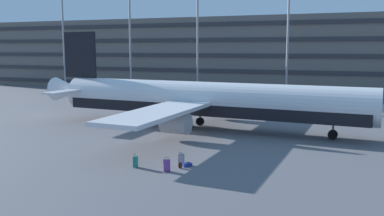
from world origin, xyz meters
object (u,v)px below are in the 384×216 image
suitcase_red (181,159)px  backpack_scuffed (180,165)px  suitcase_black (135,162)px  airliner (203,100)px  suitcase_silver (167,165)px  suitcase_purple (187,165)px

suitcase_red → backpack_scuffed: 1.12m
suitcase_black → backpack_scuffed: 3.23m
airliner → suitcase_silver: airliner is taller
suitcase_purple → suitcase_red: size_ratio=0.93×
suitcase_purple → suitcase_silver: (-0.80, -1.75, 0.33)m
airliner → backpack_scuffed: (3.49, -14.66, -2.81)m
suitcase_silver → suitcase_red: bearing=84.3°
airliner → suitcase_silver: bearing=-79.4°
suitcase_black → suitcase_silver: 2.54m
backpack_scuffed → suitcase_black: bearing=-163.0°
suitcase_silver → backpack_scuffed: size_ratio=2.06×
suitcase_red → backpack_scuffed: bearing=-72.3°
suitcase_black → suitcase_red: (2.75, 1.99, -0.02)m
suitcase_purple → suitcase_red: suitcase_red is taller
backpack_scuffed → suitcase_silver: bearing=-116.6°
suitcase_black → suitcase_red: size_ratio=1.12×
suitcase_silver → airliner: bearing=100.6°
suitcase_black → backpack_scuffed: (3.08, 0.94, -0.21)m
suitcase_black → suitcase_red: 3.39m
suitcase_red → suitcase_silver: bearing=-95.7°
suitcase_purple → suitcase_red: 0.76m
suitcase_red → backpack_scuffed: (0.33, -1.05, -0.19)m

